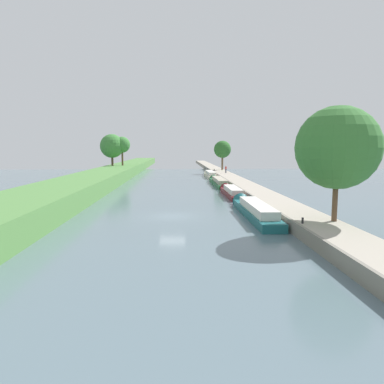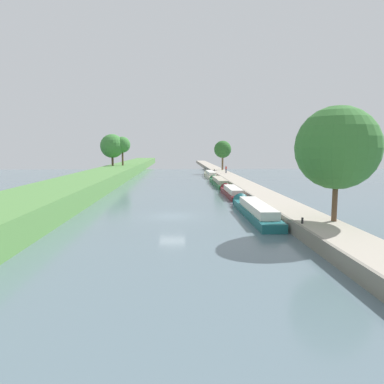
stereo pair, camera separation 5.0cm
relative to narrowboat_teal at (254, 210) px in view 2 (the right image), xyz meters
name	(u,v)px [view 2 (the right image)]	position (x,y,z in m)	size (l,w,h in m)	color
ground_plane	(172,216)	(-7.97, 0.27, -0.60)	(160.00, 160.00, 0.00)	slate
left_grassy_bank	(30,206)	(-21.47, 0.27, 0.52)	(8.01, 260.00, 2.25)	#518442
right_towpath	(287,210)	(3.35, 0.27, -0.11)	(3.64, 260.00, 0.98)	#A89E8E
stone_quay	(268,210)	(1.41, 0.27, -0.08)	(0.25, 260.00, 1.03)	gray
narrowboat_teal	(254,210)	(0.00, 0.00, 0.00)	(2.01, 14.93, 2.06)	#195B60
narrowboat_maroon	(231,192)	(0.09, 15.18, -0.07)	(1.82, 12.33, 1.87)	maroon
narrowboat_green	(219,182)	(0.03, 30.10, -0.05)	(1.85, 16.94, 1.89)	#1E6033
narrowboat_cream	(210,174)	(0.11, 47.84, -0.02)	(1.81, 15.34, 1.96)	beige
tree_rightbank_near	(337,148)	(4.56, -7.48, 5.98)	(6.27, 6.27, 8.75)	brown
tree_rightbank_midnear	(223,149)	(4.38, 59.03, 5.67)	(4.46, 4.46, 7.55)	brown
tree_leftbank_downstream	(112,146)	(-23.71, 57.06, 6.53)	(5.92, 5.92, 7.86)	#4C3828
tree_leftbank_upstream	(122,145)	(-21.22, 57.41, 6.84)	(4.02, 4.02, 7.24)	brown
person_walking	(226,169)	(3.70, 47.19, 1.26)	(0.34, 0.34, 1.66)	#282D42
mooring_bollard_near	(302,221)	(1.83, -8.26, 0.61)	(0.16, 0.16, 0.45)	black
mooring_bollard_far	(214,170)	(1.83, 54.68, 0.61)	(0.16, 0.16, 0.45)	black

